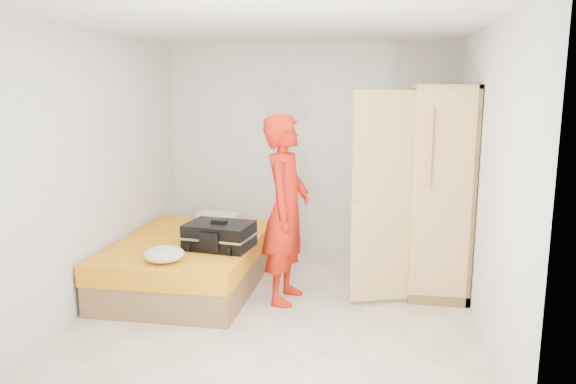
% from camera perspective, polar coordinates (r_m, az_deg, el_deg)
% --- Properties ---
extents(room, '(4.00, 4.02, 2.60)m').
position_cam_1_polar(room, '(5.12, -0.90, 1.89)').
color(room, beige).
rests_on(room, ground).
extents(bed, '(1.42, 2.02, 0.50)m').
position_cam_1_polar(bed, '(6.06, -9.95, -7.05)').
color(bed, olive).
rests_on(bed, ground).
extents(wardrobe, '(1.14, 1.37, 2.10)m').
position_cam_1_polar(wardrobe, '(5.94, 14.61, -0.15)').
color(wardrobe, '#E6B570').
rests_on(wardrobe, ground).
extents(person, '(0.50, 0.70, 1.83)m').
position_cam_1_polar(person, '(5.40, -0.20, -1.80)').
color(person, red).
rests_on(person, ground).
extents(suitcase, '(0.71, 0.56, 0.28)m').
position_cam_1_polar(suitcase, '(5.62, -6.99, -4.42)').
color(suitcase, black).
rests_on(suitcase, bed).
extents(round_cushion, '(0.37, 0.37, 0.14)m').
position_cam_1_polar(round_cushion, '(5.29, -12.47, -6.19)').
color(round_cushion, silver).
rests_on(round_cushion, bed).
extents(pillow, '(0.53, 0.31, 0.09)m').
position_cam_1_polar(pillow, '(6.73, -7.01, -2.53)').
color(pillow, silver).
rests_on(pillow, bed).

